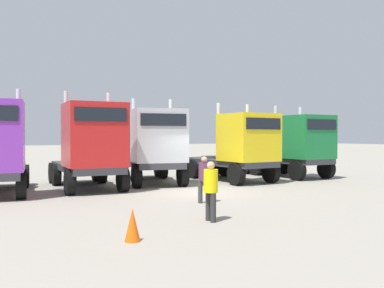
{
  "coord_description": "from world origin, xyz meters",
  "views": [
    {
      "loc": [
        -8.85,
        -15.58,
        2.37
      ],
      "look_at": [
        1.88,
        4.16,
        1.96
      ],
      "focal_mm": 39.4,
      "sensor_mm": 36.0,
      "label": 1
    }
  ],
  "objects_px": {
    "visitor_with_camera": "(204,176)",
    "traffic_cone_near": "(132,225)",
    "semi_truck_red": "(91,146)",
    "visitor_in_hivis": "(211,187)",
    "semi_truck_silver": "(154,146)",
    "semi_truck_yellow": "(239,147)",
    "semi_truck_green": "(297,145)"
  },
  "relations": [
    {
      "from": "traffic_cone_near",
      "to": "semi_truck_red",
      "type": "bearing_deg",
      "value": 80.43
    },
    {
      "from": "visitor_in_hivis",
      "to": "visitor_with_camera",
      "type": "relative_size",
      "value": 1.01
    },
    {
      "from": "visitor_with_camera",
      "to": "semi_truck_red",
      "type": "bearing_deg",
      "value": -130.53
    },
    {
      "from": "semi_truck_red",
      "to": "semi_truck_silver",
      "type": "distance_m",
      "value": 3.45
    },
    {
      "from": "semi_truck_silver",
      "to": "visitor_with_camera",
      "type": "bearing_deg",
      "value": 3.9
    },
    {
      "from": "semi_truck_red",
      "to": "traffic_cone_near",
      "type": "distance_m",
      "value": 9.54
    },
    {
      "from": "semi_truck_red",
      "to": "visitor_in_hivis",
      "type": "xyz_separation_m",
      "value": [
        1.14,
        -8.21,
        -0.98
      ]
    },
    {
      "from": "visitor_with_camera",
      "to": "traffic_cone_near",
      "type": "distance_m",
      "value": 5.76
    },
    {
      "from": "visitor_with_camera",
      "to": "traffic_cone_near",
      "type": "relative_size",
      "value": 2.23
    },
    {
      "from": "semi_truck_green",
      "to": "traffic_cone_near",
      "type": "xyz_separation_m",
      "value": [
        -13.42,
        -9.26,
        -1.49
      ]
    },
    {
      "from": "semi_truck_red",
      "to": "semi_truck_yellow",
      "type": "distance_m",
      "value": 7.69
    },
    {
      "from": "visitor_in_hivis",
      "to": "traffic_cone_near",
      "type": "height_order",
      "value": "visitor_in_hivis"
    },
    {
      "from": "semi_truck_red",
      "to": "visitor_with_camera",
      "type": "xyz_separation_m",
      "value": [
        2.6,
        -5.33,
        -0.99
      ]
    },
    {
      "from": "semi_truck_yellow",
      "to": "semi_truck_silver",
      "type": "bearing_deg",
      "value": -105.6
    },
    {
      "from": "semi_truck_silver",
      "to": "semi_truck_yellow",
      "type": "height_order",
      "value": "semi_truck_silver"
    },
    {
      "from": "semi_truck_red",
      "to": "semi_truck_silver",
      "type": "xyz_separation_m",
      "value": [
        3.35,
        0.82,
        -0.07
      ]
    },
    {
      "from": "visitor_in_hivis",
      "to": "semi_truck_green",
      "type": "bearing_deg",
      "value": -140.45
    },
    {
      "from": "semi_truck_green",
      "to": "visitor_in_hivis",
      "type": "relative_size",
      "value": 3.53
    },
    {
      "from": "semi_truck_yellow",
      "to": "visitor_with_camera",
      "type": "relative_size",
      "value": 3.91
    },
    {
      "from": "semi_truck_red",
      "to": "traffic_cone_near",
      "type": "bearing_deg",
      "value": -7.05
    },
    {
      "from": "semi_truck_silver",
      "to": "semi_truck_red",
      "type": "bearing_deg",
      "value": -65.43
    },
    {
      "from": "visitor_in_hivis",
      "to": "traffic_cone_near",
      "type": "relative_size",
      "value": 2.25
    },
    {
      "from": "semi_truck_silver",
      "to": "semi_truck_green",
      "type": "distance_m",
      "value": 8.54
    },
    {
      "from": "semi_truck_red",
      "to": "visitor_in_hivis",
      "type": "relative_size",
      "value": 3.69
    },
    {
      "from": "semi_truck_silver",
      "to": "traffic_cone_near",
      "type": "bearing_deg",
      "value": -15.12
    },
    {
      "from": "visitor_in_hivis",
      "to": "traffic_cone_near",
      "type": "xyz_separation_m",
      "value": [
        -2.7,
        -1.06,
        -0.6
      ]
    },
    {
      "from": "semi_truck_silver",
      "to": "semi_truck_yellow",
      "type": "distance_m",
      "value": 4.45
    },
    {
      "from": "semi_truck_green",
      "to": "visitor_with_camera",
      "type": "height_order",
      "value": "semi_truck_green"
    },
    {
      "from": "semi_truck_red",
      "to": "visitor_in_hivis",
      "type": "height_order",
      "value": "semi_truck_red"
    },
    {
      "from": "semi_truck_yellow",
      "to": "visitor_in_hivis",
      "type": "bearing_deg",
      "value": -41.49
    },
    {
      "from": "semi_truck_green",
      "to": "traffic_cone_near",
      "type": "distance_m",
      "value": 16.37
    },
    {
      "from": "visitor_in_hivis",
      "to": "traffic_cone_near",
      "type": "bearing_deg",
      "value": 23.6
    }
  ]
}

